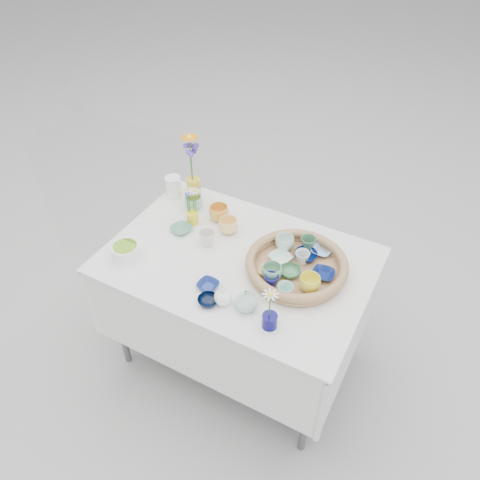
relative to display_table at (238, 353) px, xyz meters
The scene contains 34 objects.
ground 0.00m from the display_table, ahead, with size 80.00×80.00×0.00m, color #A0A09B.
display_table is the anchor object (origin of this frame).
wicker_tray 0.85m from the display_table, 10.12° to the left, with size 0.47×0.47×0.08m, color olive, non-canonical shape.
tray_ceramic_0 0.86m from the display_table, 25.95° to the left, with size 0.11×0.11×0.03m, color #03134D.
tray_ceramic_1 0.90m from the display_table, ahead, with size 0.10×0.10×0.03m, color #0C1A54.
tray_ceramic_2 0.90m from the display_table, ahead, with size 0.10×0.10×0.08m, color yellow.
tray_ceramic_3 0.84m from the display_table, ahead, with size 0.10×0.10×0.03m, color #397047.
tray_ceramic_4 0.85m from the display_table, 15.63° to the right, with size 0.09×0.09×0.07m, color #6CB188.
tray_ceramic_5 0.82m from the display_table, 21.27° to the left, with size 0.10×0.10×0.02m, color silver.
tray_ceramic_6 0.85m from the display_table, 42.03° to the left, with size 0.09×0.09×0.07m, color silver.
tray_ceramic_7 0.87m from the display_table, 19.86° to the left, with size 0.07×0.07×0.06m, color silver.
tray_ceramic_8 0.89m from the display_table, 32.04° to the left, with size 0.10×0.10×0.02m, color #96C3FD.
tray_ceramic_9 0.85m from the display_table, 23.75° to the right, with size 0.07×0.07×0.06m, color navy.
tray_ceramic_10 0.81m from the display_table, 10.53° to the right, with size 0.09×0.09×0.02m, color #EAB267.
tray_ceramic_11 0.88m from the display_table, 23.01° to the right, with size 0.07×0.07×0.07m, color #99E4D5.
tray_ceramic_12 0.89m from the display_table, 37.03° to the left, with size 0.07×0.07×0.07m, color #417452.
loose_ceramic_0 0.87m from the display_table, 136.67° to the left, with size 0.10×0.10×0.08m, color gold.
loose_ceramic_1 0.83m from the display_table, 132.21° to the left, with size 0.10×0.10×0.08m, color #FFD274.
loose_ceramic_2 0.86m from the display_table, behind, with size 0.11×0.11×0.03m, color #5A9576.
loose_ceramic_3 0.82m from the display_table, behind, with size 0.08×0.08×0.08m, color silver.
loose_ceramic_4 0.81m from the display_table, 97.70° to the right, with size 0.09×0.09×0.02m, color navy.
loose_ceramic_5 0.93m from the display_table, 149.40° to the left, with size 0.10×0.10×0.08m, color #87BDA9.
loose_ceramic_6 0.84m from the display_table, 86.27° to the right, with size 0.09×0.09×0.03m, color black.
fluted_bowl 0.96m from the display_table, 153.03° to the right, with size 0.14×0.14×0.07m, color white, non-canonical shape.
bud_vase_paleblue 0.87m from the display_table, 74.37° to the right, with size 0.08×0.08×0.12m, color white, non-canonical shape.
bud_vase_seafoam 0.87m from the display_table, 55.27° to the right, with size 0.10×0.10×0.11m, color #A0C9BC.
bud_vase_cobalt 0.90m from the display_table, 43.64° to the right, with size 0.07×0.07×0.07m, color #07044E.
single_daisy 0.98m from the display_table, 43.76° to the right, with size 0.08×0.08×0.14m, color white, non-canonical shape.
tall_vase_yellow 0.99m from the display_table, 145.79° to the left, with size 0.08×0.08×0.14m, color gold.
gerbera 1.16m from the display_table, 145.87° to the left, with size 0.10×0.10×0.27m, color orange, non-canonical shape.
hydrangea 1.13m from the display_table, 146.24° to the left, with size 0.07×0.07×0.25m, color #463299, non-canonical shape.
white_pitcher 1.04m from the display_table, 152.83° to the left, with size 0.12×0.09×0.12m, color white, non-canonical shape.
daisy_cup 0.88m from the display_table, 158.87° to the left, with size 0.06×0.06×0.07m, color yellow.
daisy_posy 0.99m from the display_table, 157.65° to the left, with size 0.08×0.08×0.17m, color white, non-canonical shape.
Camera 1 is at (0.79, -1.43, 2.31)m, focal length 35.00 mm.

